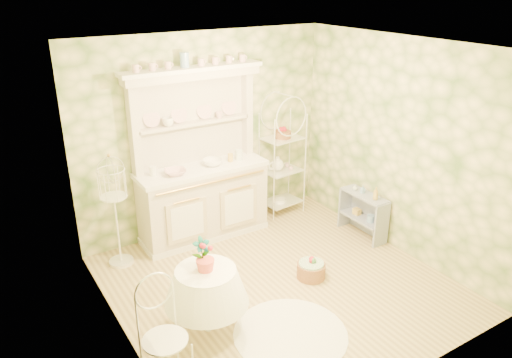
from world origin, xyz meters
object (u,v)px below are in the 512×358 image
kitchen_dresser (201,157)px  round_table (207,305)px  side_shelf (363,216)px  bakers_rack (282,152)px  floor_basket (311,269)px  cafe_chair (165,338)px  birdcage_stand (115,212)px

kitchen_dresser → round_table: bearing=-115.6°
side_shelf → round_table: (-2.71, -0.66, 0.01)m
bakers_rack → floor_basket: (-0.74, -1.69, -0.84)m
kitchen_dresser → cafe_chair: (-1.48, -2.23, -0.67)m
birdcage_stand → floor_basket: birdcage_stand is taller
side_shelf → bakers_rack: bearing=110.0°
bakers_rack → side_shelf: size_ratio=2.75×
kitchen_dresser → cafe_chair: bearing=-123.5°
round_table → cafe_chair: (-0.61, -0.42, 0.17)m
kitchen_dresser → floor_basket: 2.01m
bakers_rack → floor_basket: 2.02m
bakers_rack → cafe_chair: bakers_rack is taller
round_table → floor_basket: bearing=8.0°
bakers_rack → round_table: 2.98m
kitchen_dresser → birdcage_stand: bearing=-175.5°
bakers_rack → round_table: (-2.21, -1.89, -0.64)m
birdcage_stand → floor_basket: (1.81, -1.51, -0.60)m
birdcage_stand → kitchen_dresser: bearing=4.5°
floor_basket → kitchen_dresser: bearing=110.5°
round_table → floor_basket: (1.47, 0.21, -0.20)m
bakers_rack → side_shelf: (0.50, -1.23, -0.65)m
kitchen_dresser → bakers_rack: kitchen_dresser is taller
birdcage_stand → cafe_chair: bearing=-97.2°
round_table → birdcage_stand: (-0.34, 1.72, 0.41)m
side_shelf → cafe_chair: cafe_chair is taller
side_shelf → round_table: 2.79m
side_shelf → birdcage_stand: 3.26m
round_table → birdcage_stand: size_ratio=0.43×
side_shelf → round_table: round_table is taller
cafe_chair → floor_basket: (2.08, 0.63, -0.37)m
bakers_rack → birdcage_stand: (-2.55, -0.18, -0.23)m
kitchen_dresser → birdcage_stand: 1.29m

